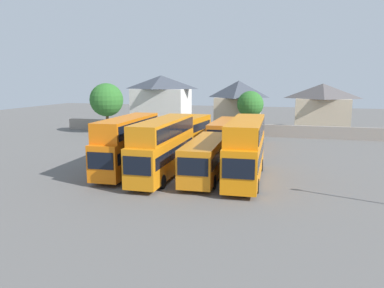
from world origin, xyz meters
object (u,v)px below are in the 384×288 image
at_px(bus_3, 206,156).
at_px(bus_5, 188,130).
at_px(bus_7, 244,133).
at_px(tree_behind_wall, 107,100).
at_px(bus_6, 224,132).
at_px(house_terrace_left, 161,100).
at_px(bus_1, 128,142).
at_px(bus_2, 164,144).
at_px(house_terrace_right, 322,107).
at_px(tree_left_of_lot, 250,104).
at_px(house_terrace_centre, 238,104).
at_px(bus_4, 246,146).

distance_m(bus_3, bus_5, 16.29).
relative_size(bus_7, tree_behind_wall, 1.31).
relative_size(bus_6, house_terrace_left, 1.09).
relative_size(bus_1, bus_2, 0.91).
xyz_separation_m(bus_6, house_terrace_left, (-15.06, 18.51, 2.75)).
bearing_deg(house_terrace_left, bus_6, -50.87).
bearing_deg(house_terrace_right, bus_6, -123.03).
xyz_separation_m(bus_5, tree_left_of_lot, (6.52, 12.71, 2.57)).
bearing_deg(bus_7, house_terrace_right, 157.03).
distance_m(bus_5, house_terrace_right, 26.53).
relative_size(bus_2, bus_3, 1.11).
distance_m(house_terrace_centre, house_terrace_right, 13.79).
relative_size(bus_5, tree_behind_wall, 1.55).
bearing_deg(bus_7, house_terrace_left, -132.62).
relative_size(bus_7, house_terrace_centre, 1.25).
distance_m(bus_6, house_terrace_centre, 18.14).
bearing_deg(house_terrace_left, house_terrace_centre, -2.18).
xyz_separation_m(bus_3, tree_left_of_lot, (0.52, 27.85, 2.69)).
bearing_deg(bus_6, house_terrace_right, 145.84).
bearing_deg(bus_6, bus_1, -23.21).
xyz_separation_m(bus_3, house_terrace_right, (11.56, 34.94, 2.07)).
relative_size(bus_3, tree_behind_wall, 1.36).
bearing_deg(bus_5, house_terrace_left, -146.46).
xyz_separation_m(bus_5, bus_6, (4.76, 0.11, -0.10)).
distance_m(bus_4, house_terrace_centre, 33.53).
bearing_deg(bus_1, house_terrace_centre, 168.45).
bearing_deg(bus_3, house_terrace_right, 159.09).
relative_size(bus_5, tree_left_of_lot, 1.83).
distance_m(bus_1, house_terrace_right, 39.64).
xyz_separation_m(bus_2, bus_3, (3.74, 0.33, -0.92)).
bearing_deg(bus_7, bus_5, -87.00).
xyz_separation_m(tree_left_of_lot, tree_behind_wall, (-21.78, -5.50, 0.66)).
xyz_separation_m(bus_2, house_terrace_centre, (1.61, 33.56, 1.38)).
xyz_separation_m(bus_6, tree_behind_wall, (-20.02, 7.10, 3.33)).
bearing_deg(tree_left_of_lot, bus_7, -86.40).
height_order(bus_2, house_terrace_right, house_terrace_right).
xyz_separation_m(bus_1, bus_6, (6.13, 15.12, -0.92)).
bearing_deg(house_terrace_centre, bus_3, -86.34).
bearing_deg(house_terrace_right, bus_4, -103.28).
height_order(house_terrace_left, house_terrace_right, house_terrace_left).
relative_size(bus_3, house_terrace_right, 1.19).
distance_m(bus_5, bus_7, 7.33).
bearing_deg(bus_2, bus_4, 93.10).
distance_m(bus_4, house_terrace_right, 35.73).
bearing_deg(bus_6, bus_5, -89.83).
bearing_deg(house_terrace_right, bus_3, -108.31).
distance_m(bus_2, tree_left_of_lot, 28.56).
bearing_deg(tree_left_of_lot, house_terrace_right, 32.72).
bearing_deg(tree_left_of_lot, bus_2, -98.59).
relative_size(bus_3, bus_7, 1.04).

